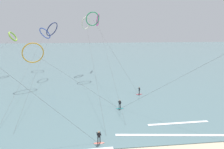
% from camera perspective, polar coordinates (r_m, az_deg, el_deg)
% --- Properties ---
extents(sea_water, '(400.00, 200.00, 0.08)m').
position_cam_1_polar(sea_water, '(121.97, -4.61, 6.11)').
color(sea_water, slate).
rests_on(sea_water, ground).
extents(surfer_crimson, '(1.40, 0.70, 1.70)m').
position_cam_1_polar(surfer_crimson, '(44.31, 7.86, -4.77)').
color(surfer_crimson, red).
rests_on(surfer_crimson, ground).
extents(surfer_teal, '(1.40, 0.65, 1.70)m').
position_cam_1_polar(surfer_teal, '(36.24, 2.26, -8.71)').
color(surfer_teal, teal).
rests_on(surfer_teal, ground).
extents(surfer_coral, '(1.40, 0.63, 1.70)m').
position_cam_1_polar(surfer_coral, '(26.12, -3.79, -17.77)').
color(surfer_coral, '#EA7260').
rests_on(surfer_coral, ground).
extents(kite_cobalt, '(5.48, 51.95, 14.89)m').
position_cam_1_polar(kite_cobalt, '(76.34, -18.79, 11.16)').
color(kite_cobalt, '#2647B7').
rests_on(kite_cobalt, ground).
extents(kite_navy, '(4.31, 39.44, 16.34)m').
position_cam_1_polar(kite_navy, '(63.42, -16.91, 12.36)').
color(kite_navy, navy).
rests_on(kite_navy, ground).
extents(kite_ivory, '(4.67, 45.53, 18.35)m').
position_cam_1_polar(kite_ivory, '(67.46, -7.50, 14.46)').
color(kite_ivory, silver).
rests_on(kite_ivory, ground).
extents(kite_magenta, '(2.65, 49.69, 19.77)m').
position_cam_1_polar(kite_magenta, '(74.17, -4.09, 15.38)').
color(kite_magenta, '#CC288E').
rests_on(kite_magenta, ground).
extents(kite_emerald, '(11.78, 20.75, 19.24)m').
position_cam_1_polar(kite_emerald, '(60.27, -5.61, 15.65)').
color(kite_emerald, '#199351').
rests_on(kite_emerald, ground).
extents(kite_lime, '(2.64, 44.59, 13.62)m').
position_cam_1_polar(kite_lime, '(71.22, -26.71, 9.73)').
color(kite_lime, '#8CC62D').
rests_on(kite_lime, ground).
extents(kite_amber, '(21.48, 18.28, 11.15)m').
position_cam_1_polar(kite_amber, '(51.94, -21.79, 5.78)').
color(kite_amber, orange).
rests_on(kite_amber, ground).
extents(wave_crest_mid, '(15.53, 2.38, 0.12)m').
position_cam_1_polar(wave_crest_mid, '(29.30, 17.10, -16.44)').
color(wave_crest_mid, white).
rests_on(wave_crest_mid, ground).
extents(wave_crest_far, '(9.68, 0.71, 0.12)m').
position_cam_1_polar(wave_crest_far, '(32.86, 18.60, -13.21)').
color(wave_crest_far, white).
rests_on(wave_crest_far, ground).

